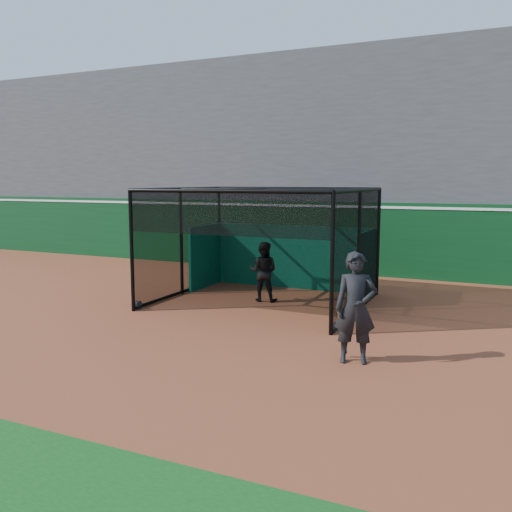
% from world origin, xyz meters
% --- Properties ---
extents(ground, '(120.00, 120.00, 0.00)m').
position_xyz_m(ground, '(0.00, 0.00, 0.00)').
color(ground, brown).
rests_on(ground, ground).
extents(outfield_wall, '(50.00, 0.50, 2.50)m').
position_xyz_m(outfield_wall, '(0.00, 8.50, 1.29)').
color(outfield_wall, '#0A3B18').
rests_on(outfield_wall, ground).
extents(grandstand, '(50.00, 7.85, 8.95)m').
position_xyz_m(grandstand, '(0.00, 12.27, 4.48)').
color(grandstand, '#4C4C4F').
rests_on(grandstand, ground).
extents(batting_cage, '(5.19, 4.62, 3.00)m').
position_xyz_m(batting_cage, '(0.48, 3.10, 1.50)').
color(batting_cage, black).
rests_on(batting_cage, ground).
extents(batter, '(0.88, 0.74, 1.61)m').
position_xyz_m(batter, '(0.42, 3.22, 0.81)').
color(batter, black).
rests_on(batter, ground).
extents(on_deck_player, '(0.84, 0.67, 1.99)m').
position_xyz_m(on_deck_player, '(3.91, -0.69, 0.99)').
color(on_deck_player, black).
rests_on(on_deck_player, ground).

